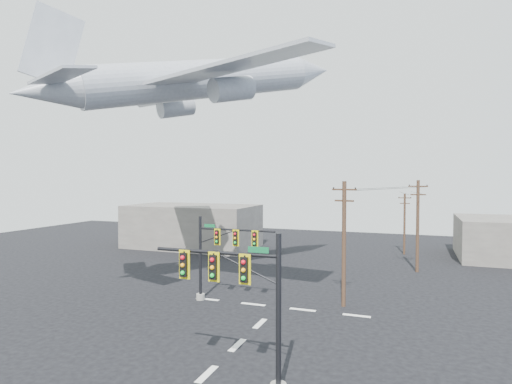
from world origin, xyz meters
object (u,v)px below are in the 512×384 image
at_px(signal_mast_near, 246,301).
at_px(airliner, 202,80).
at_px(utility_pole_a, 344,241).
at_px(signal_mast_far, 218,254).
at_px(utility_pole_c, 404,223).
at_px(utility_pole_b, 418,224).

relative_size(signal_mast_near, airliner, 0.28).
xyz_separation_m(signal_mast_near, utility_pole_a, (2.33, 14.70, 0.88)).
relative_size(signal_mast_far, utility_pole_c, 0.87).
bearing_deg(signal_mast_near, signal_mast_far, 120.51).
bearing_deg(signal_mast_far, utility_pole_a, 13.40).
xyz_separation_m(signal_mast_near, signal_mast_far, (-7.31, 12.40, -0.33)).
height_order(signal_mast_near, utility_pole_b, utility_pole_b).
relative_size(signal_mast_near, utility_pole_a, 0.77).
distance_m(signal_mast_far, utility_pole_c, 30.67).
bearing_deg(signal_mast_far, utility_pole_b, 48.64).
relative_size(signal_mast_near, utility_pole_c, 0.95).
bearing_deg(utility_pole_a, utility_pole_c, 91.16).
bearing_deg(signal_mast_near, airliner, 123.88).
distance_m(signal_mast_near, signal_mast_far, 14.40).
xyz_separation_m(utility_pole_c, airliner, (-16.00, -25.42, 14.15)).
relative_size(signal_mast_far, utility_pole_a, 0.70).
xyz_separation_m(utility_pole_a, utility_pole_c, (3.94, 25.20, -0.96)).
relative_size(utility_pole_b, utility_pole_c, 1.23).
relative_size(signal_mast_far, airliner, 0.26).
height_order(signal_mast_near, signal_mast_far, signal_mast_near).
bearing_deg(airliner, utility_pole_c, 3.04).
distance_m(utility_pole_a, utility_pole_c, 25.53).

